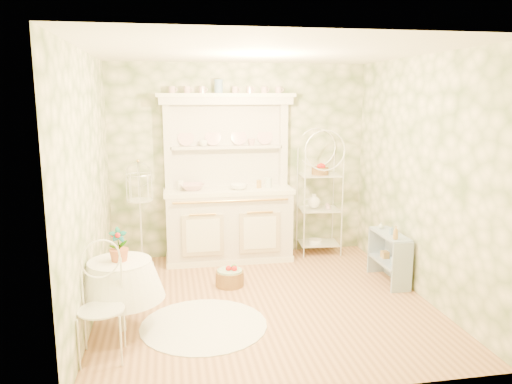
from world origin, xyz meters
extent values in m
plane|color=tan|center=(0.00, 0.00, 0.00)|extent=(3.60, 3.60, 0.00)
plane|color=white|center=(0.00, 0.00, 2.70)|extent=(3.60, 3.60, 0.00)
plane|color=#F5E9C9|center=(-1.80, 0.00, 1.35)|extent=(3.60, 3.60, 0.00)
plane|color=#F5E9C9|center=(1.80, 0.00, 1.35)|extent=(3.60, 3.60, 0.00)
plane|color=#F5E9C9|center=(0.00, 1.80, 1.35)|extent=(3.60, 3.60, 0.00)
plane|color=#F5E9C9|center=(0.00, -1.80, 1.35)|extent=(3.60, 3.60, 0.00)
cube|color=silver|center=(-0.20, 1.52, 1.15)|extent=(1.87, 0.61, 2.29)
cube|color=white|center=(1.12, 1.59, 0.90)|extent=(0.60, 0.45, 1.80)
cube|color=#9AADC4|center=(1.63, 0.33, 0.31)|extent=(0.36, 0.75, 0.62)
cylinder|color=white|center=(-1.49, -0.45, 0.30)|extent=(0.69, 0.69, 0.60)
cube|color=white|center=(-1.61, -0.95, 0.41)|extent=(0.48, 0.48, 0.82)
cube|color=white|center=(-1.38, 1.43, 0.70)|extent=(0.37, 0.37, 1.40)
cylinder|color=olive|center=(-0.32, 0.54, 0.12)|extent=(0.39, 0.39, 0.23)
cylinder|color=white|center=(-0.71, -0.48, 0.01)|extent=(1.60, 1.60, 0.01)
imported|color=white|center=(-0.69, 1.52, 1.02)|extent=(0.33, 0.33, 0.08)
imported|color=white|center=(-0.07, 1.43, 1.02)|extent=(0.26, 0.26, 0.07)
imported|color=white|center=(-0.52, 1.68, 1.61)|extent=(0.13, 0.13, 0.09)
imported|color=white|center=(0.15, 1.68, 1.61)|extent=(0.10, 0.10, 0.10)
imported|color=#3F7238|center=(-1.49, -0.45, 0.85)|extent=(0.20, 0.16, 0.32)
imported|color=#AC8441|center=(1.57, 0.08, 0.68)|extent=(0.06, 0.06, 0.16)
imported|color=#779CC5|center=(1.63, 0.28, 0.65)|extent=(0.05, 0.05, 0.10)
imported|color=silver|center=(1.60, 0.55, 0.65)|extent=(0.08, 0.08, 0.09)
camera|label=1|loc=(-1.01, -5.13, 2.26)|focal=35.00mm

